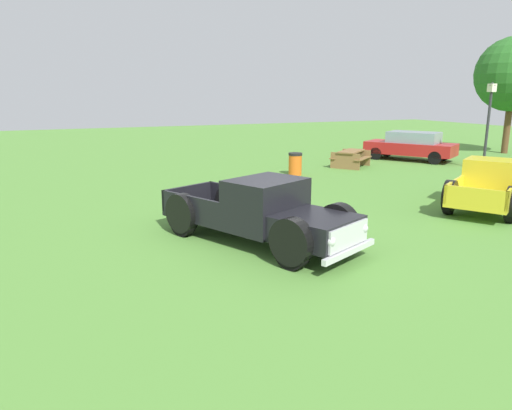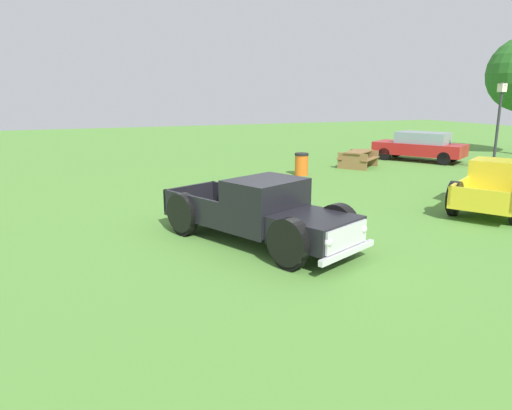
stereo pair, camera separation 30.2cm
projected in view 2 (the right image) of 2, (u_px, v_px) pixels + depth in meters
The scene contains 7 objects.
ground_plane at pixel (271, 239), 11.48m from camera, with size 80.00×80.00×0.00m, color #548C38.
pickup_truck_foreground at pixel (268, 214), 10.81m from camera, with size 5.34×3.70×1.55m.
pickup_truck_behind_left at pixel (499, 185), 14.51m from camera, with size 3.91×4.96×1.46m.
sedan_distant_b at pixel (420, 146), 24.38m from camera, with size 4.74×3.85×1.48m.
lamp_post_near at pixel (498, 125), 21.17m from camera, with size 0.36×0.36×3.91m.
picnic_table at pixel (358, 157), 22.33m from camera, with size 2.26×2.33×0.78m.
trash_can at pixel (301, 164), 20.20m from camera, with size 0.59×0.59×0.95m.
Camera 2 is at (10.05, -4.42, 3.45)m, focal length 33.21 mm.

